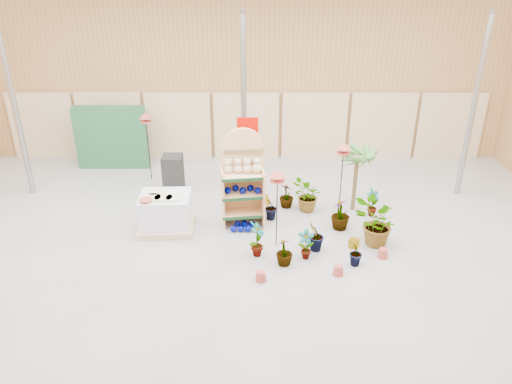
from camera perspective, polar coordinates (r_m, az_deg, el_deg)
room at (r=9.68m, az=-1.79°, el=4.93°), size 15.20×12.10×4.70m
display_shelf at (r=11.16m, az=-1.51°, el=1.26°), size 1.00×0.70×2.23m
teddy_bears at (r=10.90m, az=-1.39°, el=2.89°), size 0.83×0.22×0.35m
gazing_balls_shelf at (r=11.10m, az=-1.52°, el=0.29°), size 0.82×0.28×0.16m
gazing_balls_floor at (r=11.24m, az=-1.34°, el=-3.98°), size 0.63×0.39×0.15m
pallet_stack at (r=11.26m, az=-10.25°, el=-2.33°), size 1.23×1.04×0.88m
charcoal_planters at (r=12.96m, az=-9.44°, el=2.04°), size 0.50×0.50×1.00m
trellis_stock at (r=14.74m, az=-16.19°, el=6.00°), size 2.00×0.30×1.80m
offer_sign at (r=11.84m, az=-0.95°, el=5.63°), size 0.50×0.08×2.20m
bird_table_front at (r=9.94m, az=2.48°, el=1.87°), size 0.34×0.34×1.76m
bird_table_right at (r=11.32m, az=10.00°, el=4.94°), size 0.34×0.34×1.83m
bird_table_back at (r=13.40m, az=-12.52°, el=8.29°), size 0.34×0.34×1.89m
palm at (r=11.77m, az=11.54°, el=4.19°), size 0.70×0.70×1.67m
potted_plant_0 at (r=10.15m, az=0.12°, el=-5.40°), size 0.36×0.47×0.80m
potted_plant_1 at (r=10.40m, az=6.81°, el=-5.00°), size 0.47×0.50×0.73m
potted_plant_3 at (r=11.30m, az=9.66°, el=-2.46°), size 0.59×0.59×0.75m
potted_plant_4 at (r=11.99m, az=13.16°, el=-1.18°), size 0.45×0.42×0.70m
potted_plant_5 at (r=11.53m, az=1.57°, el=-1.76°), size 0.45×0.42×0.64m
potted_plant_6 at (r=11.92m, az=5.91°, el=-0.48°), size 0.91×0.94×0.80m
potted_plant_7 at (r=9.96m, az=3.26°, el=-6.79°), size 0.48×0.48×0.61m
potted_plant_8 at (r=10.16m, az=5.70°, el=-6.01°), size 0.35×0.24×0.65m
potted_plant_9 at (r=10.15m, az=11.18°, el=-6.75°), size 0.40×0.39×0.57m
potted_plant_10 at (r=10.76m, az=13.55°, el=-3.61°), size 1.06×0.97×1.01m
potted_plant_11 at (r=12.13m, az=3.51°, el=-0.40°), size 0.48×0.48×0.62m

